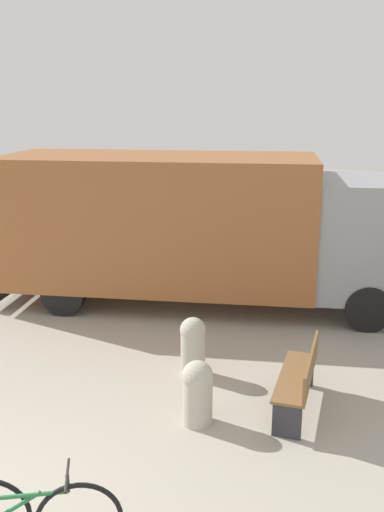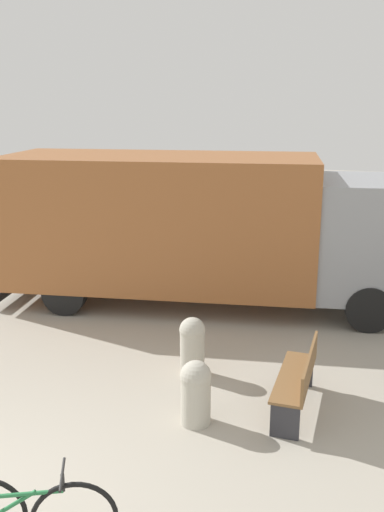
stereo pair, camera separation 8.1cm
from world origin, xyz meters
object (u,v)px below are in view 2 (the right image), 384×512
Objects in this scene: park_bench at (299,378)px; bollard_far_bench at (192,344)px; delivery_truck at (200,224)px; bollard_near_bench at (196,390)px.

bollard_far_bench is at bearing 71.80° from park_bench.
bollard_far_bench is (0.69, -3.02, -1.09)m from delivery_truck.
park_bench is at bearing 28.57° from bollard_near_bench.
bollard_far_bench is at bearing 107.45° from bollard_near_bench.
delivery_truck is at bearing 104.16° from bollard_near_bench.
park_bench is 1.80× the size of bollard_near_bench.
delivery_truck is 9.71× the size of bollard_near_bench.
delivery_truck is at bearing 34.29° from park_bench.
delivery_truck is 5.38× the size of park_bench.
delivery_truck is 3.28m from bollard_far_bench.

